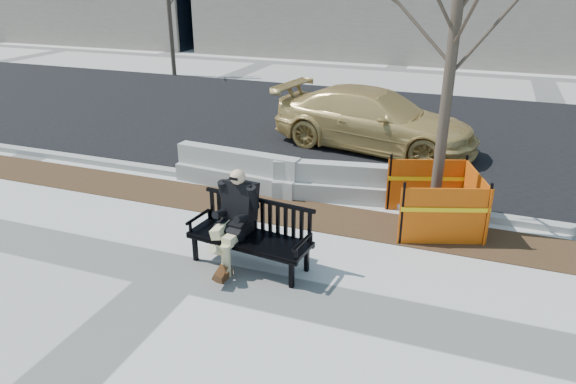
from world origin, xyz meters
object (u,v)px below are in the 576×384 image
Objects in this scene: tree_fence at (432,226)px; seated_man at (237,260)px; sedan at (372,148)px; jersey_barrier_right at (339,199)px; bench at (250,265)px; jersey_barrier_left at (238,186)px.

seated_man is at bearing -140.04° from tree_fence.
jersey_barrier_right is at bearing -168.57° from sedan.
bench is 1.30× the size of seated_man.
seated_man is 6.39m from sedan.
jersey_barrier_right is (0.87, 2.89, 0.00)m from seated_man.
seated_man is (-0.26, 0.08, 0.00)m from bench.
tree_fence is at bearing 50.59° from bench.
sedan is (0.54, 6.43, 0.00)m from bench.
jersey_barrier_left is at bearing 172.84° from tree_fence.
seated_man is 3.57m from tree_fence.
bench is 3.43m from tree_fence.
bench is 0.70× the size of jersey_barrier_left.
bench is 3.04m from jersey_barrier_right.
jersey_barrier_left is 2.19m from jersey_barrier_right.
bench is 3.29m from jersey_barrier_left.
sedan is at bearing 115.56° from tree_fence.
tree_fence is 1.07× the size of sedan.
jersey_barrier_left is (-1.58, 2.89, 0.00)m from bench.
seated_man is 0.54× the size of jersey_barrier_left.
tree_fence is 4.49m from sedan.
jersey_barrier_left is (-1.32, 2.81, 0.00)m from seated_man.
jersey_barrier_right is (-1.87, 0.60, 0.00)m from tree_fence.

